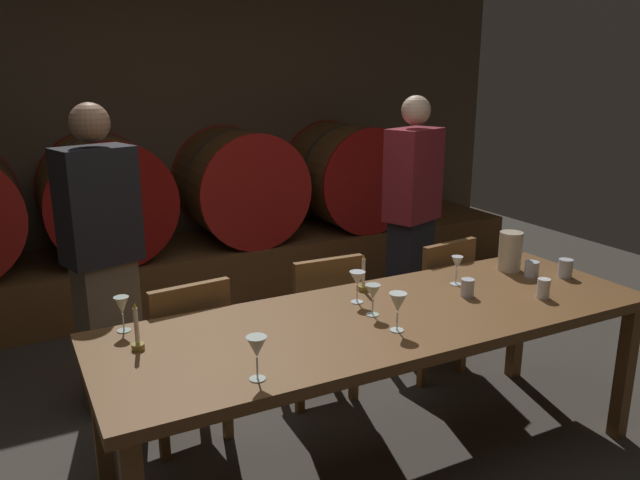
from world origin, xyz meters
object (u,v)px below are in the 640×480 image
Objects in this scene: guest_right at (412,218)px; cup_center_left at (543,288)px; guest_left at (103,260)px; wine_glass_far_left at (122,307)px; wine_glass_right at (357,279)px; wine_glass_center_left at (373,293)px; cup_far_left at (467,288)px; wine_glass_left at (257,348)px; wine_barrel_center_left at (105,197)px; wine_barrel_center_right at (239,185)px; wine_barrel_far_right at (348,175)px; candle_left at (137,337)px; dining_table at (385,328)px; wine_glass_far_right at (457,264)px; candle_right at (363,281)px; chair_right at (434,300)px; wine_glass_center_right at (398,304)px; chair_left at (185,353)px; pitcher at (510,251)px; chair_center at (320,320)px; cup_center_right at (532,269)px; cup_far_right at (565,268)px.

guest_right is 17.19× the size of cup_center_left.
guest_left reaches higher than wine_glass_far_left.
wine_glass_right is (1.01, -0.96, 0.02)m from guest_left.
cup_far_left is at bearing -0.83° from wine_glass_center_left.
wine_glass_right is (0.71, 0.49, -0.01)m from wine_glass_left.
wine_barrel_center_left is 1.10m from wine_barrel_center_right.
wine_barrel_far_right is 3.54m from candle_left.
dining_table is 1.54× the size of guest_right.
wine_glass_far_right is at bearing -107.77° from wine_barrel_far_right.
candle_right reaches higher than dining_table.
wine_glass_center_right is (-0.84, -0.82, 0.41)m from chair_right.
chair_left is at bearing -89.48° from wine_barrel_center_left.
wine_glass_left is 1.70× the size of cup_center_left.
wine_glass_right reaches higher than cup_center_left.
wine_barrel_far_right is 10.77× the size of cup_far_left.
wine_glass_center_right is (-1.02, -0.40, 0.01)m from pitcher.
wine_barrel_center_left is 1.00× the size of wine_barrel_center_right.
wine_barrel_far_right is 3.04m from wine_glass_center_left.
guest_left is at bearing 88.32° from candle_left.
chair_center is 1.12m from pitcher.
dining_table is 0.18m from wine_glass_center_left.
wine_glass_left is at bearing -167.40° from cup_center_right.
pitcher reaches higher than chair_right.
cup_center_right is 0.84× the size of cup_far_right.
wine_barrel_center_left is at bearing -61.20° from guest_right.
wine_barrel_center_left reaches higher than wine_glass_center_left.
wine_glass_left is 0.98× the size of wine_glass_center_right.
candle_right is at bearing 166.09° from cup_center_right.
pitcher is at bearing -3.73° from wine_glass_far_left.
cup_far_right is at bearing -16.55° from wine_glass_far_right.
wine_barrel_center_right reaches higher than cup_center_left.
cup_far_right is (1.07, -0.32, -0.00)m from candle_right.
chair_left is 0.94m from wine_glass_right.
wine_glass_far_left is 1.09m from wine_glass_center_left.
candle_left is (-0.03, -1.01, -0.04)m from guest_left.
wine_glass_center_right is at bearing 179.75° from cup_center_left.
candle_right is 1.94× the size of cup_far_right.
chair_left is at bearing 160.02° from candle_right.
wine_glass_center_right is at bearing -171.91° from cup_far_right.
chair_right is at bearing 90.73° from cup_center_left.
chair_right is 0.89m from cup_center_left.
wine_glass_right is 1.02× the size of wine_glass_far_right.
guest_right is (2.05, 0.05, -0.01)m from guest_left.
cup_far_left is at bearing -12.39° from wine_glass_far_left.
wine_glass_right is 1.04m from cup_center_right.
pitcher is at bearing 106.07° from chair_right.
guest_left is 1.91m from cup_far_left.
wine_barrel_center_right is 1.66m from guest_right.
pitcher is 1.40× the size of wine_glass_far_left.
candle_right is (1.12, -0.84, -0.04)m from guest_left.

